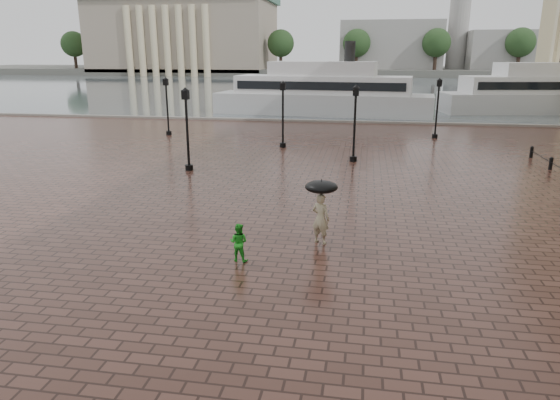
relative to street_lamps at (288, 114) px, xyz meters
name	(u,v)px	position (x,y,z in m)	size (l,w,h in m)	color
ground	(255,239)	(1.60, -17.60, -2.33)	(300.00, 300.00, 0.00)	#3C221B
harbour_water	(350,86)	(1.60, 74.40, -2.33)	(240.00, 240.00, 0.00)	#474F57
quay_edge	(327,122)	(1.60, 14.40, -2.33)	(80.00, 0.60, 0.30)	slate
far_shore	(357,71)	(1.60, 142.40, -1.33)	(300.00, 60.00, 2.00)	#4C4C47
museum	(184,30)	(-53.40, 127.01, 11.58)	(57.00, 32.50, 26.00)	gray
distant_skyline	(520,43)	(49.74, 132.40, 7.13)	(102.50, 22.00, 33.00)	gray
far_trees	(357,43)	(1.60, 120.40, 7.09)	(188.00, 8.00, 13.50)	#2D2119
street_lamps	(288,114)	(0.00, 0.00, 0.00)	(21.44, 14.44, 4.40)	black
adult_pedestrian	(321,219)	(3.89, -17.64, -1.44)	(0.64, 0.42, 1.76)	tan
child_pedestrian	(239,242)	(1.52, -19.60, -1.71)	(0.59, 0.46, 1.22)	green
ferry_near	(323,93)	(0.54, 20.83, -0.05)	(23.55, 7.88, 7.58)	#BDBDBD
ferry_far	(546,92)	(24.73, 26.49, -0.10)	(23.14, 9.25, 7.39)	#BDBDBD
umbrella	(321,187)	(3.89, -17.64, -0.33)	(1.10, 1.10, 1.16)	black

